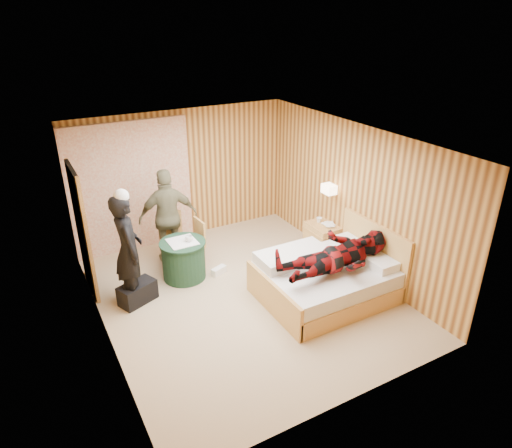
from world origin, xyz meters
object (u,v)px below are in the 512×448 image
chair_near (195,240)px  duffel_bag (138,293)px  round_table (184,259)px  nightstand (322,239)px  chair_far (171,234)px  bed (325,279)px  man_at_table (168,217)px  wall_lamp (329,189)px  woman_standing (128,250)px  man_on_bed (339,247)px

chair_near → duffel_bag: chair_near is taller
duffel_bag → round_table: bearing=-2.0°
nightstand → chair_far: chair_far is taller
nightstand → bed: bearing=-124.2°
round_table → chair_far: chair_far is taller
bed → round_table: size_ratio=2.58×
man_at_table → round_table: bearing=99.6°
round_table → duffel_bag: size_ratio=1.35×
round_table → chair_far: bearing=88.4°
chair_far → man_at_table: 0.32m
chair_far → round_table: bearing=-79.2°
wall_lamp → chair_far: size_ratio=0.28×
woman_standing → man_on_bed: bearing=-115.4°
woman_standing → nightstand: bearing=-89.1°
wall_lamp → man_on_bed: 1.54m
round_table → chair_near: 0.47m
man_at_table → nightstand: bearing=165.5°
chair_near → wall_lamp: bearing=64.8°
woman_standing → man_on_bed: man_on_bed is taller
nightstand → chair_far: 2.72m
round_table → man_on_bed: size_ratio=0.43×
nightstand → chair_far: size_ratio=0.67×
wall_lamp → nightstand: wall_lamp is taller
round_table → chair_far: (0.02, 0.61, 0.20)m
chair_far → man_on_bed: size_ratio=0.53×
bed → woman_standing: 3.04m
nightstand → duffel_bag: nightstand is taller
wall_lamp → man_at_table: (-2.54, 1.16, -0.44)m
round_table → man_on_bed: bearing=-45.7°
bed → nightstand: size_ratio=3.15×
man_on_bed → nightstand: bearing=61.3°
wall_lamp → chair_near: bearing=159.8°
wall_lamp → woman_standing: bearing=175.6°
round_table → chair_far: size_ratio=0.82×
round_table → man_at_table: (0.00, 0.64, 0.52)m
nightstand → chair_near: 2.31m
bed → chair_far: bed is taller
nightstand → duffel_bag: size_ratio=1.10×
duffel_bag → man_at_table: 1.49m
wall_lamp → chair_far: 2.87m
duffel_bag → chair_near: bearing=4.7°
chair_far → woman_standing: woman_standing is taller
round_table → woman_standing: bearing=-164.6°
chair_far → woman_standing: size_ratio=0.53×
man_at_table → man_on_bed: (1.77, -2.45, 0.09)m
round_table → man_on_bed: 2.60m
chair_near → man_on_bed: man_on_bed is taller
chair_far → duffel_bag: size_ratio=1.64×
wall_lamp → man_at_table: size_ratio=0.15×
chair_far → duffel_bag: (-0.91, -0.95, -0.38)m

